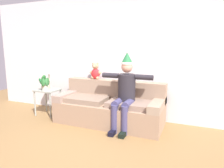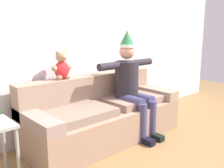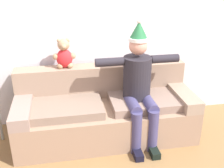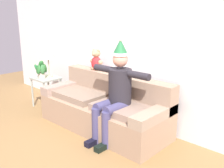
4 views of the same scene
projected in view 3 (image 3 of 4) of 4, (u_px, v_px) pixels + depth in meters
The scene contains 4 objects.
back_wall at pixel (98, 24), 3.67m from camera, with size 7.00×0.10×2.70m, color silver.
couch at pixel (105, 111), 3.61m from camera, with size 2.22×0.88×0.86m.
person_seated at pixel (139, 83), 3.35m from camera, with size 1.02×0.77×1.51m.
teddy_bear at pixel (64, 55), 3.49m from camera, with size 0.29×0.17×0.38m.
Camera 3 is at (-0.49, -2.10, 2.09)m, focal length 44.95 mm.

